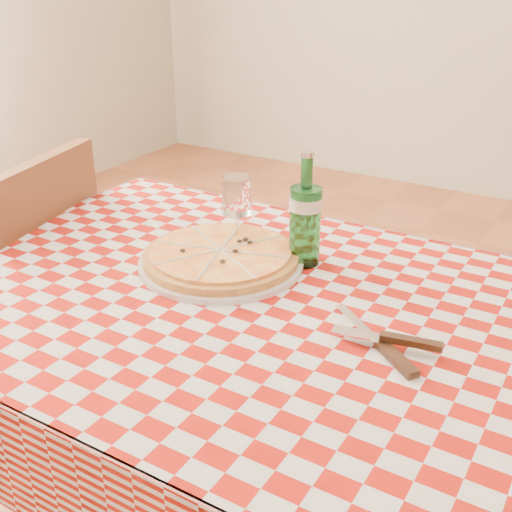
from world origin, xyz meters
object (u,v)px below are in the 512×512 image
at_px(pizza_plate, 221,255).
at_px(wine_glass, 237,212).
at_px(dining_table, 249,343).
at_px(water_bottle, 305,209).
at_px(chair_far, 27,296).

bearing_deg(pizza_plate, wine_glass, 102.81).
relative_size(dining_table, pizza_plate, 3.50).
bearing_deg(water_bottle, chair_far, -170.94).
distance_m(chair_far, wine_glass, 0.69).
relative_size(dining_table, wine_glass, 7.46).
distance_m(pizza_plate, wine_glass, 0.12).
xyz_separation_m(dining_table, water_bottle, (0.02, 0.19, 0.22)).
relative_size(chair_far, pizza_plate, 2.64).
distance_m(dining_table, water_bottle, 0.29).
bearing_deg(dining_table, wine_glass, 127.47).
relative_size(pizza_plate, water_bottle, 1.43).
xyz_separation_m(dining_table, pizza_plate, (-0.12, 0.09, 0.12)).
relative_size(dining_table, water_bottle, 4.98).
height_order(dining_table, pizza_plate, pizza_plate).
height_order(pizza_plate, wine_glass, wine_glass).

